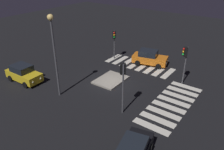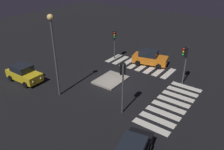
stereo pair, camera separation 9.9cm
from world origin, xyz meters
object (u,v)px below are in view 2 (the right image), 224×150
object	(u,v)px
car_yellow	(24,73)
traffic_light_east	(185,57)
traffic_light_north	(114,38)
traffic_light_south	(123,76)
car_orange	(150,58)
street_lamp	(53,43)
traffic_island	(111,80)

from	to	relation	value
car_yellow	traffic_light_east	xyz separation A→B (m)	(9.81, -14.31, 2.25)
traffic_light_north	traffic_light_east	bearing A→B (deg)	48.98
traffic_light_south	traffic_light_north	bearing A→B (deg)	-6.82
car_orange	traffic_light_north	distance (m)	5.29
traffic_light_east	street_lamp	xyz separation A→B (m)	(-9.51, 8.93, 2.26)
traffic_light_east	street_lamp	bearing A→B (deg)	10.83
traffic_light_south	car_yellow	bearing A→B (deg)	51.94
car_orange	traffic_light_south	size ratio (longest dim) A/B	0.99
car_orange	street_lamp	xyz separation A→B (m)	(-11.96, 3.72, 4.49)
street_lamp	car_yellow	bearing A→B (deg)	93.17
traffic_light_north	street_lamp	xyz separation A→B (m)	(-10.78, -1.02, 2.46)
traffic_island	traffic_light_north	xyz separation A→B (m)	(5.31, 3.35, 2.88)
car_orange	street_lamp	world-z (taller)	street_lamp
car_orange	traffic_light_east	size ratio (longest dim) A/B	1.11
traffic_island	street_lamp	xyz separation A→B (m)	(-5.47, 2.33, 5.34)
car_yellow	traffic_light_east	distance (m)	17.49
traffic_light_east	traffic_light_south	distance (m)	8.49
car_orange	traffic_light_east	distance (m)	6.17
traffic_light_south	traffic_light_east	bearing A→B (deg)	-61.56
car_yellow	car_orange	bearing A→B (deg)	51.62
traffic_light_south	street_lamp	bearing A→B (deg)	55.62
traffic_light_north	street_lamp	distance (m)	11.10
car_yellow	street_lamp	world-z (taller)	street_lamp
car_yellow	traffic_light_east	bearing A→B (deg)	32.64
traffic_light_east	traffic_light_north	size ratio (longest dim) A/B	1.07
car_yellow	street_lamp	distance (m)	7.02
traffic_island	traffic_light_east	bearing A→B (deg)	-58.48
car_yellow	traffic_light_north	distance (m)	12.08
car_orange	traffic_island	bearing A→B (deg)	-115.17
traffic_light_north	street_lamp	world-z (taller)	street_lamp
traffic_light_north	traffic_light_south	world-z (taller)	traffic_light_south
car_orange	car_yellow	distance (m)	15.26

